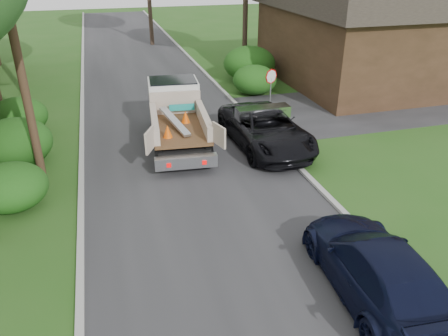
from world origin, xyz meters
name	(u,v)px	position (x,y,z in m)	size (l,w,h in m)	color
ground	(219,227)	(0.00, 0.00, 0.00)	(120.00, 120.00, 0.00)	#234F16
road	(166,120)	(0.00, 10.00, 0.00)	(8.00, 90.00, 0.02)	#28282B
side_street	(384,105)	(12.00, 9.00, 0.01)	(16.00, 7.00, 0.02)	#28282B
curb_left	(82,127)	(-4.10, 10.00, 0.06)	(0.20, 90.00, 0.12)	#9E9E99
curb_right	(243,111)	(4.10, 10.00, 0.06)	(0.20, 90.00, 0.12)	#9E9E99
stop_sign	(271,83)	(5.20, 9.00, 1.78)	(0.71, 0.32, 2.48)	slate
utility_pole	(14,37)	(-5.48, 4.98, 5.17)	(2.42, 1.25, 10.00)	#382619
house_right	(359,31)	(13.00, 14.00, 3.16)	(9.72, 12.96, 6.20)	#352315
hedge_left_a	(11,187)	(-6.20, 3.00, 0.77)	(2.34, 2.34, 1.53)	#184910
hedge_left_b	(15,143)	(-6.50, 6.50, 0.94)	(2.86, 2.86, 1.87)	#184910
hedge_left_c	(18,116)	(-6.80, 10.00, 0.85)	(2.60, 2.60, 1.70)	#184910
hedge_right_a	(255,80)	(5.80, 13.00, 0.85)	(2.60, 2.60, 1.70)	#184910
hedge_right_b	(249,63)	(6.50, 16.00, 1.10)	(3.38, 3.38, 2.21)	#184910
flatbed_truck	(176,110)	(0.12, 7.58, 1.29)	(3.17, 6.48, 2.38)	black
black_pickup	(266,129)	(3.60, 5.45, 0.82)	(2.74, 5.94, 1.65)	black
navy_suv	(377,269)	(2.92, -3.88, 0.78)	(2.18, 5.35, 1.55)	black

